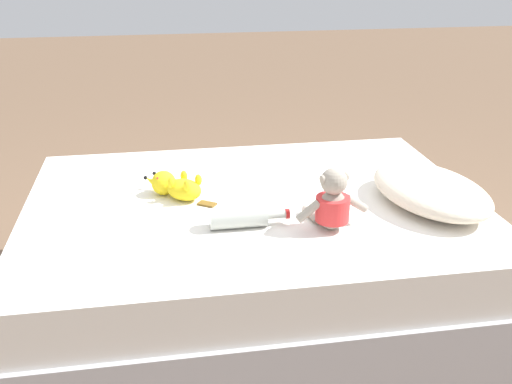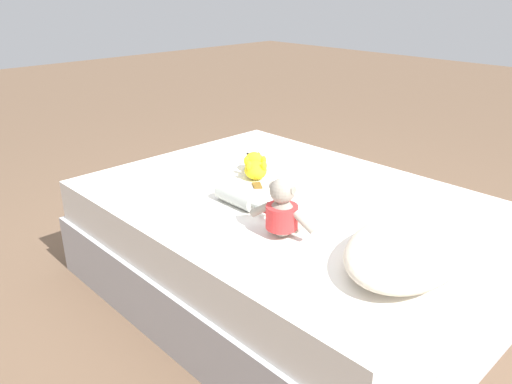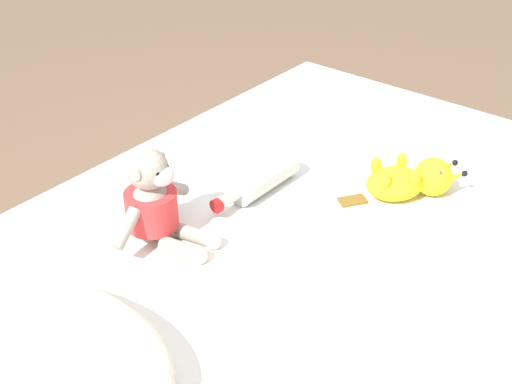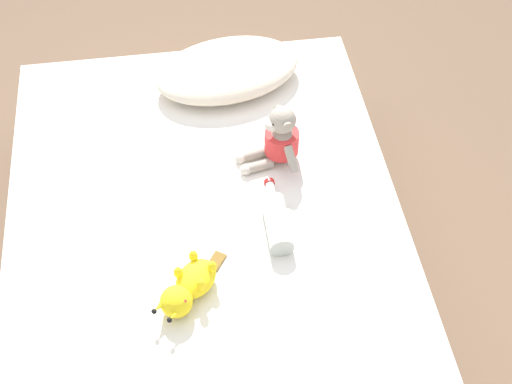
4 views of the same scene
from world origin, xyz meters
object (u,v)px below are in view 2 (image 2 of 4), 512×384
object	(u,v)px
glass_bottle	(238,197)
pillow	(406,250)
bed	(287,245)
plush_yellow_creature	(255,166)
plush_monkey	(283,212)

from	to	relation	value
glass_bottle	pillow	bearing A→B (deg)	95.50
bed	plush_yellow_creature	distance (m)	0.43
plush_monkey	plush_yellow_creature	bearing A→B (deg)	-124.37
plush_yellow_creature	glass_bottle	world-z (taller)	plush_yellow_creature
plush_monkey	pillow	bearing A→B (deg)	106.50
plush_monkey	glass_bottle	xyz separation A→B (m)	(-0.06, -0.32, -0.06)
bed	glass_bottle	distance (m)	0.38
bed	pillow	size ratio (longest dim) A/B	2.90
bed	pillow	bearing A→B (deg)	76.90
bed	plush_monkey	size ratio (longest dim) A/B	6.46
plush_monkey	glass_bottle	bearing A→B (deg)	-100.21
plush_yellow_creature	glass_bottle	distance (m)	0.38
bed	glass_bottle	size ratio (longest dim) A/B	6.33
bed	plush_monkey	bearing A→B (deg)	39.33
pillow	glass_bottle	xyz separation A→B (m)	(0.07, -0.76, -0.02)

